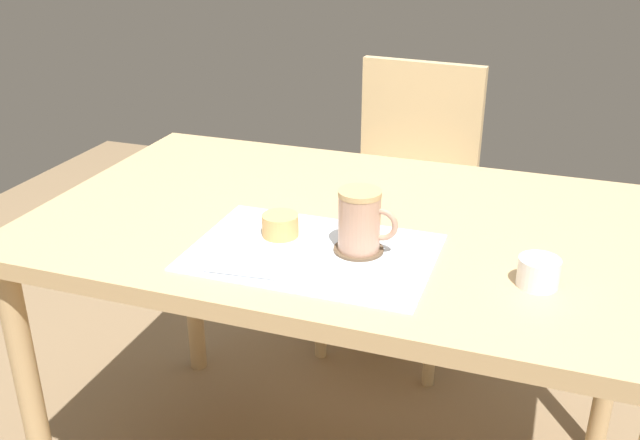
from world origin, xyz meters
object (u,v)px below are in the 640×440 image
coffee_mug (361,220)px  sugar_bowl (538,272)px  pastry_plate (281,238)px  wooden_chair (405,194)px  dining_table (348,251)px  pastry (280,225)px

coffee_mug → sugar_bowl: bearing=-3.2°
pastry_plate → wooden_chair: bearing=87.3°
dining_table → pastry_plate: size_ratio=8.96×
pastry_plate → pastry: pastry is taller
pastry → dining_table: bearing=61.3°
wooden_chair → coffee_mug: bearing=102.0°
wooden_chair → dining_table: bearing=98.3°
wooden_chair → coffee_mug: wooden_chair is taller
pastry_plate → pastry: 0.03m
sugar_bowl → wooden_chair: bearing=114.9°
dining_table → sugar_bowl: sugar_bowl is taller
dining_table → coffee_mug: bearing=-65.2°
pastry → sugar_bowl: pastry is taller
dining_table → wooden_chair: size_ratio=1.44×
wooden_chair → pastry_plate: size_ratio=6.21×
dining_table → pastry_plate: (-0.09, -0.16, 0.09)m
coffee_mug → sugar_bowl: coffee_mug is taller
pastry_plate → coffee_mug: (0.15, 0.01, 0.06)m
wooden_chair → sugar_bowl: wooden_chair is taller
sugar_bowl → dining_table: bearing=156.8°
pastry_plate → sugar_bowl: sugar_bowl is taller
wooden_chair → sugar_bowl: 1.05m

